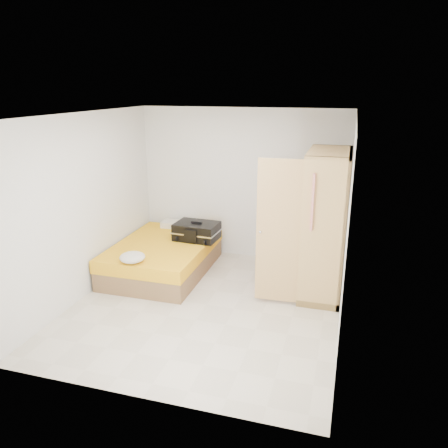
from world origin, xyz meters
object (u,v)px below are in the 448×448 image
(bed, at_px, (163,257))
(round_cushion, at_px, (132,257))
(person, at_px, (270,229))
(suitcase, at_px, (197,231))
(wardrobe, at_px, (321,228))

(bed, bearing_deg, round_cushion, -96.18)
(round_cushion, bearing_deg, bed, 83.82)
(bed, height_order, person, person)
(bed, bearing_deg, suitcase, 36.19)
(bed, bearing_deg, person, 3.47)
(person, height_order, suitcase, person)
(person, bearing_deg, bed, 79.65)
(wardrobe, bearing_deg, bed, 179.07)
(wardrobe, relative_size, person, 1.22)
(wardrobe, height_order, person, wardrobe)
(bed, height_order, wardrobe, wardrobe)
(wardrobe, bearing_deg, round_cushion, -162.71)
(wardrobe, relative_size, round_cushion, 5.66)
(bed, relative_size, person, 1.17)
(bed, bearing_deg, wardrobe, -0.93)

